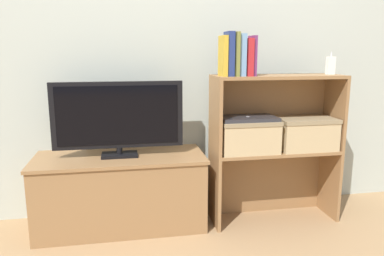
% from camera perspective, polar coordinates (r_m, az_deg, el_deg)
% --- Properties ---
extents(ground_plane, '(16.00, 16.00, 0.00)m').
position_cam_1_polar(ground_plane, '(2.38, 0.64, -15.95)').
color(ground_plane, '#A37F56').
extents(wall_back, '(10.00, 0.05, 2.40)m').
position_cam_1_polar(wall_back, '(2.56, -1.33, 13.84)').
color(wall_back, '#B2BCB2').
rests_on(wall_back, ground_plane).
extents(tv_stand, '(1.05, 0.44, 0.46)m').
position_cam_1_polar(tv_stand, '(2.44, -10.75, -9.43)').
color(tv_stand, olive).
rests_on(tv_stand, ground_plane).
extents(tv, '(0.79, 0.14, 0.46)m').
position_cam_1_polar(tv, '(2.31, -11.19, 1.71)').
color(tv, black).
rests_on(tv, tv_stand).
extents(bookshelf_lower_tier, '(0.82, 0.28, 0.48)m').
position_cam_1_polar(bookshelf_lower_tier, '(2.59, 11.86, -6.74)').
color(bookshelf_lower_tier, olive).
rests_on(bookshelf_lower_tier, ground_plane).
extents(bookshelf_upper_tier, '(0.82, 0.28, 0.48)m').
position_cam_1_polar(bookshelf_upper_tier, '(2.48, 12.31, 3.80)').
color(bookshelf_upper_tier, olive).
rests_on(bookshelf_upper_tier, bookshelf_lower_tier).
extents(book_mustard, '(0.03, 0.14, 0.24)m').
position_cam_1_polar(book_mustard, '(2.25, 4.75, 10.88)').
color(book_mustard, gold).
rests_on(book_mustard, bookshelf_upper_tier).
extents(book_navy, '(0.04, 0.12, 0.26)m').
position_cam_1_polar(book_navy, '(2.26, 5.67, 11.16)').
color(book_navy, navy).
rests_on(book_navy, bookshelf_upper_tier).
extents(book_olive, '(0.02, 0.16, 0.26)m').
position_cam_1_polar(book_olive, '(2.27, 6.54, 11.11)').
color(book_olive, olive).
rests_on(book_olive, bookshelf_upper_tier).
extents(book_skyblue, '(0.04, 0.12, 0.25)m').
position_cam_1_polar(book_skyblue, '(2.28, 7.41, 10.97)').
color(book_skyblue, '#709ECC').
rests_on(book_skyblue, bookshelf_upper_tier).
extents(book_crimson, '(0.03, 0.14, 0.22)m').
position_cam_1_polar(book_crimson, '(2.29, 8.46, 10.62)').
color(book_crimson, '#B22328').
rests_on(book_crimson, bookshelf_upper_tier).
extents(book_plum, '(0.02, 0.12, 0.24)m').
position_cam_1_polar(book_plum, '(2.30, 9.17, 10.80)').
color(book_plum, '#6B2D66').
rests_on(book_plum, bookshelf_upper_tier).
extents(baby_monitor, '(0.05, 0.03, 0.14)m').
position_cam_1_polar(baby_monitor, '(2.57, 20.36, 8.93)').
color(baby_monitor, white).
rests_on(baby_monitor, bookshelf_upper_tier).
extents(storage_basket_left, '(0.37, 0.25, 0.20)m').
position_cam_1_polar(storage_basket_left, '(2.38, 8.43, -0.93)').
color(storage_basket_left, tan).
rests_on(storage_basket_left, bookshelf_lower_tier).
extents(storage_basket_right, '(0.37, 0.25, 0.20)m').
position_cam_1_polar(storage_basket_right, '(2.53, 16.84, -0.55)').
color(storage_basket_right, tan).
rests_on(storage_basket_right, bookshelf_lower_tier).
extents(laptop, '(0.35, 0.22, 0.02)m').
position_cam_1_polar(laptop, '(2.36, 8.51, 1.49)').
color(laptop, '#2D2D33').
rests_on(laptop, storage_basket_left).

